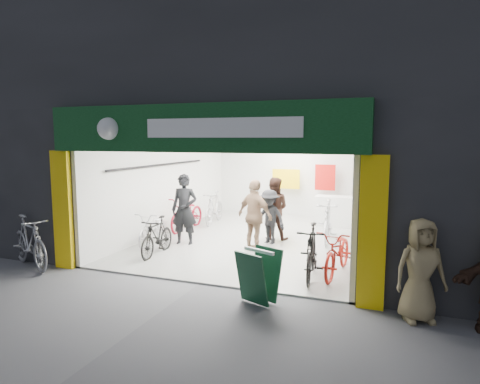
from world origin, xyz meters
The scene contains 16 objects.
ground centered at (0.00, 0.00, 0.00)m, with size 60.00×60.00×0.00m, color #56565B.
building centered at (0.91, 4.99, 4.31)m, with size 17.00×10.27×8.00m.
bike_left_front centered at (-2.50, 2.39, 0.46)m, with size 0.61×1.76×0.92m, color silver.
bike_left_midfront centered at (-1.83, 1.48, 0.48)m, with size 0.45×1.59×0.96m, color black.
bike_left_midback centered at (-2.50, 4.35, 0.53)m, with size 0.70×2.00×1.05m, color maroon.
bike_left_back centered at (-2.13, 5.57, 0.54)m, with size 0.51×1.81×1.09m, color #A5A5AA.
bike_right_front centered at (2.02, 1.12, 0.56)m, with size 0.52×1.85×1.11m, color black.
bike_right_mid centered at (2.50, 1.53, 0.50)m, with size 0.67×1.91×1.00m, color maroon.
bike_right_back centered at (1.83, 4.32, 0.58)m, with size 0.55×1.94×1.17m, color #ACACB0.
parked_bike centered at (-4.00, -0.30, 0.58)m, with size 0.55×1.94×1.16m, color #B3B2B7.
customer_a centered at (-1.71, 2.68, 0.96)m, with size 0.70×0.46×1.92m, color black.
customer_b centered at (0.36, 4.09, 0.89)m, with size 0.86×0.67×1.78m, color #321D16.
customer_c centered at (0.40, 3.52, 0.75)m, with size 0.97×0.56×1.50m, color black.
customer_d centered at (0.27, 2.71, 0.92)m, with size 1.08×0.45×1.84m, color #937055.
pedestrian_near centered at (4.00, -0.30, 0.82)m, with size 0.80×0.52×1.64m, color #907D53.
sandwich_board centered at (1.42, -0.50, 0.51)m, with size 0.79×0.80×0.93m.
Camera 1 is at (3.63, -7.33, 2.87)m, focal length 32.00 mm.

